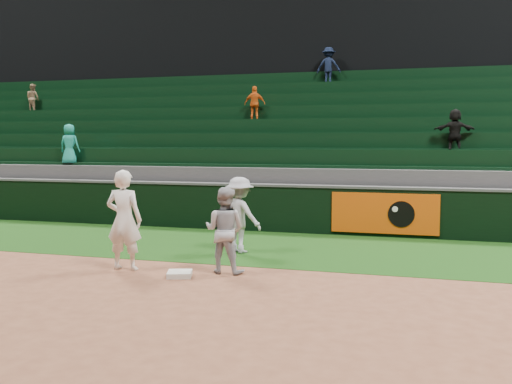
# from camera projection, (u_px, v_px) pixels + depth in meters

# --- Properties ---
(ground) EXTENTS (70.00, 70.00, 0.00)m
(ground) POSITION_uv_depth(u_px,v_px,m) (194.00, 275.00, 10.11)
(ground) COLOR brown
(ground) RESTS_ON ground
(foul_grass) EXTENTS (36.00, 4.20, 0.01)m
(foul_grass) POSITION_uv_depth(u_px,v_px,m) (244.00, 245.00, 12.98)
(foul_grass) COLOR #11340D
(foul_grass) RESTS_ON ground
(upper_deck) EXTENTS (40.00, 12.00, 12.00)m
(upper_deck) POSITION_uv_depth(u_px,v_px,m) (337.00, 62.00, 26.27)
(upper_deck) COLOR black
(upper_deck) RESTS_ON ground
(first_base) EXTENTS (0.53, 0.53, 0.09)m
(first_base) POSITION_uv_depth(u_px,v_px,m) (180.00, 274.00, 10.01)
(first_base) COLOR silver
(first_base) RESTS_ON ground
(first_baseman) EXTENTS (0.71, 0.49, 1.86)m
(first_baseman) POSITION_uv_depth(u_px,v_px,m) (124.00, 220.00, 10.49)
(first_baseman) COLOR white
(first_baseman) RESTS_ON ground
(baserunner) EXTENTS (0.79, 0.64, 1.55)m
(baserunner) POSITION_uv_depth(u_px,v_px,m) (225.00, 230.00, 10.25)
(baserunner) COLOR #A4A6AF
(baserunner) RESTS_ON ground
(base_coach) EXTENTS (1.18, 0.93, 1.61)m
(base_coach) POSITION_uv_depth(u_px,v_px,m) (240.00, 215.00, 12.09)
(base_coach) COLOR #A1A3AE
(base_coach) RESTS_ON foul_grass
(field_wall) EXTENTS (36.00, 0.45, 1.25)m
(field_wall) POSITION_uv_depth(u_px,v_px,m) (270.00, 207.00, 15.02)
(field_wall) COLOR black
(field_wall) RESTS_ON ground
(stadium_seating) EXTENTS (36.00, 5.95, 5.65)m
(stadium_seating) POSITION_uv_depth(u_px,v_px,m) (299.00, 162.00, 18.54)
(stadium_seating) COLOR #3B3B3D
(stadium_seating) RESTS_ON ground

